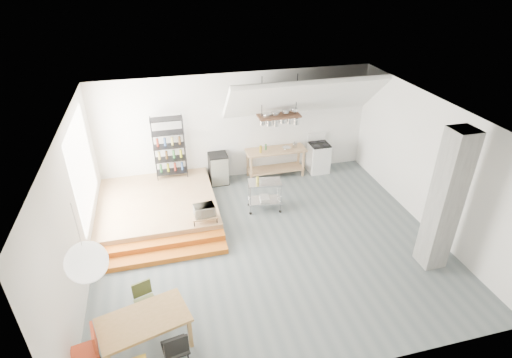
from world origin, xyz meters
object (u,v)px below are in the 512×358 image
object	(u,v)px
stove	(318,157)
mini_fridge	(219,169)
dining_table	(144,322)
rolling_cart	(265,192)

from	to	relation	value
stove	mini_fridge	world-z (taller)	stove
dining_table	mini_fridge	size ratio (longest dim) A/B	1.78
stove	rolling_cart	size ratio (longest dim) A/B	1.27
mini_fridge	dining_table	bearing A→B (deg)	-111.89
dining_table	mini_fridge	world-z (taller)	mini_fridge
rolling_cart	mini_fridge	xyz separation A→B (m)	(-0.94, 1.75, -0.09)
stove	dining_table	world-z (taller)	stove
dining_table	stove	bearing A→B (deg)	30.33
stove	rolling_cart	world-z (taller)	stove
dining_table	mini_fridge	distance (m)	5.86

